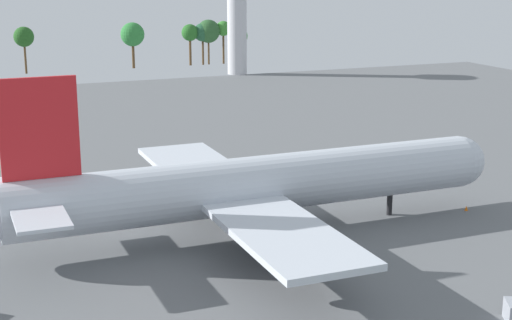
{
  "coord_description": "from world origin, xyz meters",
  "views": [
    {
      "loc": [
        -32.62,
        -79.51,
        30.77
      ],
      "look_at": [
        0.0,
        0.0,
        8.9
      ],
      "focal_mm": 54.18,
      "sensor_mm": 36.0,
      "label": 1
    }
  ],
  "objects": [
    {
      "name": "ground_plane",
      "position": [
        0.0,
        0.0,
        0.0
      ],
      "size": [
        251.57,
        251.57,
        0.0
      ],
      "primitive_type": "plane",
      "color": "slate"
    },
    {
      "name": "control_tower",
      "position": [
        46.55,
        127.69,
        18.59
      ],
      "size": [
        10.5,
        10.5,
        30.75
      ],
      "color": "silver",
      "rests_on": "ground_plane"
    },
    {
      "name": "tree_line_backdrop",
      "position": [
        11.31,
        151.27,
        10.1
      ],
      "size": [
        102.19,
        7.49,
        15.35
      ],
      "color": "#51381E",
      "rests_on": "ground_plane"
    },
    {
      "name": "cargo_airplane",
      "position": [
        -0.13,
        -0.0,
        5.89
      ],
      "size": [
        62.89,
        51.04,
        19.77
      ],
      "color": "silver",
      "rests_on": "ground_plane"
    },
    {
      "name": "safety_cone_nose",
      "position": [
        28.3,
        -2.3,
        0.31
      ],
      "size": [
        0.44,
        0.44,
        0.63
      ],
      "primitive_type": "cone",
      "color": "orange",
      "rests_on": "ground_plane"
    }
  ]
}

